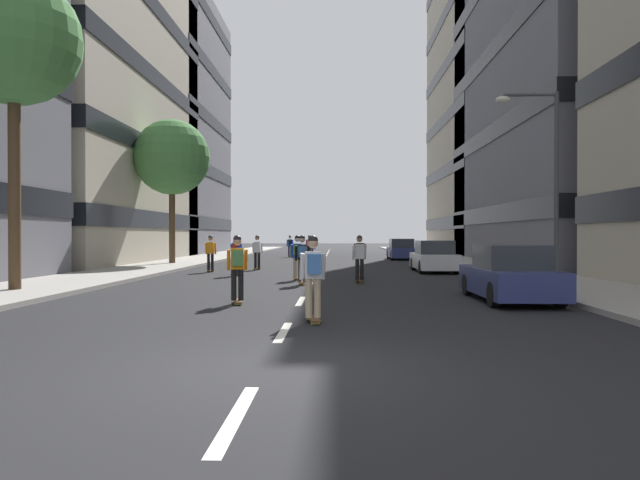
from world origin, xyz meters
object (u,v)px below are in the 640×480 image
Objects in this scene: parked_car_mid at (434,258)px; skater_5 at (237,265)px; streetlamp_right at (545,166)px; skater_9 at (297,254)px; skater_10 at (309,245)px; parked_car_far at (510,275)px; skater_8 at (311,247)px; skater_7 at (302,257)px; street_tree_mid at (172,158)px; skater_11 at (257,251)px; street_tree_near at (14,40)px; skater_1 at (236,253)px; skater_6 at (290,245)px; skater_0 at (210,252)px; skater_2 at (360,256)px; skater_4 at (360,253)px; parked_car_near at (401,250)px; skater_3 at (313,273)px.

parked_car_mid is 15.11m from skater_5.
skater_9 is (-8.65, 2.96, -3.12)m from streetlamp_right.
skater_10 is (0.33, 31.01, 0.00)m from skater_5.
parked_car_far is at bearing 6.97° from skater_5.
skater_8 is at bearing 122.44° from parked_car_mid.
streetlamp_right is 3.65× the size of skater_7.
street_tree_mid is 10.51m from skater_8.
parked_car_far is 7.30m from skater_5.
skater_5 is at bearing -84.05° from skater_11.
street_tree_near is 11.34m from skater_7.
skater_1 and skater_6 have the same top height.
skater_0 is (3.68, -6.36, -5.38)m from street_tree_mid.
skater_10 is (7.54, 11.81, -5.35)m from street_tree_mid.
skater_2 is at bearing 122.78° from parked_car_far.
skater_6 and skater_8 have the same top height.
parked_car_mid is 8.91m from skater_11.
streetlamp_right is 3.65× the size of skater_4.
skater_6 is at bearing 92.27° from skater_5.
streetlamp_right is 3.65× the size of skater_11.
skater_11 is (-2.53, 6.76, -0.03)m from skater_9.
street_tree_near reaches higher than skater_5.
skater_2 is at bearing -58.05° from skater_11.
street_tree_mid is (-14.45, 18.32, 5.66)m from parked_car_far.
street_tree_mid is 15.00m from skater_10.
skater_2 is at bearing -79.45° from skater_6.
skater_7 is at bearing -153.63° from skater_2.
skater_4 is 3.19m from skater_9.
street_tree_mid is 4.76× the size of skater_2.
skater_0 is (-10.77, -14.91, 0.29)m from parked_car_near.
parked_car_near is 1.00× the size of parked_car_mid.
skater_6 and skater_9 have the same top height.
street_tree_near is 5.39× the size of skater_9.
skater_2 is at bearing -82.74° from skater_10.
skater_4 is at bearing 141.34° from streetlamp_right.
parked_car_far is at bearing -57.22° from skater_2.
skater_3 is 11.17m from skater_9.
parked_car_far is 9.78m from skater_4.
skater_11 is at bearing -38.04° from street_tree_mid.
skater_1 is at bearing 133.87° from parked_car_far.
skater_6 is 8.83m from skater_8.
skater_9 reaches higher than parked_car_mid.
skater_3 is at bearing -84.33° from skater_9.
parked_car_far is 2.47× the size of skater_10.
skater_4 is 1.00× the size of skater_6.
skater_6 is 1.00× the size of skater_11.
skater_11 is (-0.28, -17.15, -0.03)m from skater_6.
skater_11 is (-4.95, 7.93, 0.00)m from skater_2.
skater_5 is at bearing -116.50° from skater_2.
skater_7 is (-8.32, 0.75, -3.12)m from streetlamp_right.
parked_car_far is at bearing -120.04° from streetlamp_right.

